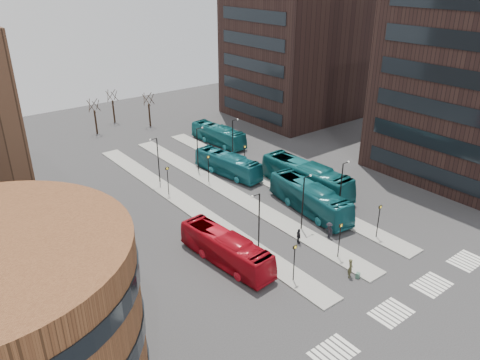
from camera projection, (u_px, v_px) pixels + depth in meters
ground at (443, 335)px, 35.99m from camera, size 160.00×160.00×0.00m
island_left at (189, 206)px, 55.16m from camera, size 2.50×45.00×0.15m
island_mid at (230, 192)px, 58.52m from camera, size 2.50×45.00×0.15m
island_right at (266, 180)px, 61.89m from camera, size 2.50×45.00×0.15m
suitcase at (358, 275)px, 42.49m from camera, size 0.48×0.42×0.50m
red_bus at (226, 249)px, 44.17m from camera, size 3.53×11.16×3.06m
teal_bus_a at (310, 198)px, 53.49m from camera, size 4.20×12.28×3.35m
teal_bus_b at (228, 164)px, 63.04m from camera, size 3.97×10.92×2.97m
teal_bus_c at (306, 177)px, 58.31m from camera, size 3.47×13.35×3.70m
teal_bus_d at (218, 135)px, 74.03m from camera, size 3.46×10.87×2.98m
traveller at (350, 268)px, 42.33m from camera, size 0.82×0.78×1.88m
commuter_a at (244, 252)px, 44.98m from camera, size 0.94×0.80×1.67m
commuter_b at (299, 236)px, 47.57m from camera, size 0.77×1.05×1.65m
commuter_c at (329, 230)px, 48.49m from camera, size 0.88×1.27×1.79m
crosswalk_stripes at (411, 299)px, 39.83m from camera, size 22.35×2.40×0.01m
tower_far at (296, 33)px, 83.42m from camera, size 20.12×20.00×30.00m
sign_poles at (264, 196)px, 52.32m from camera, size 12.45×22.12×3.65m
lamp_posts at (244, 170)px, 55.99m from camera, size 14.04×20.24×6.12m
bare_trees at (120, 112)px, 81.15m from camera, size 10.97×8.14×5.90m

